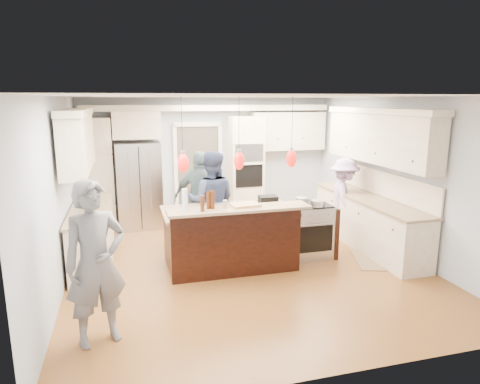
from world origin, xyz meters
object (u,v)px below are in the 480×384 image
object	(u,v)px
refrigerator	(140,185)
island_range	(308,230)
kitchen_island	(230,236)
person_far_left	(212,202)
person_bar_end	(96,263)

from	to	relation	value
refrigerator	island_range	size ratio (longest dim) A/B	1.96
kitchen_island	person_far_left	bearing A→B (deg)	100.02
kitchen_island	person_bar_end	distance (m)	2.69
refrigerator	island_range	xyz separation A→B (m)	(2.71, -2.49, -0.44)
island_range	person_far_left	xyz separation A→B (m)	(-1.54, 0.70, 0.44)
kitchen_island	island_range	size ratio (longest dim) A/B	2.28
island_range	person_bar_end	distance (m)	3.87
refrigerator	person_bar_end	size ratio (longest dim) A/B	0.98
island_range	person_bar_end	size ratio (longest dim) A/B	0.50
kitchen_island	island_range	distance (m)	1.41
kitchen_island	person_far_left	size ratio (longest dim) A/B	1.17
island_range	person_bar_end	bearing A→B (deg)	-150.57
person_bar_end	person_far_left	bearing A→B (deg)	35.04
island_range	person_far_left	distance (m)	1.75
person_bar_end	person_far_left	distance (m)	3.16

